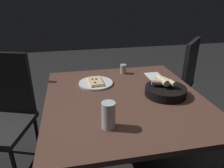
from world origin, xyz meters
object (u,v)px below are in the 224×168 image
(beer_glass, at_px, (108,116))
(bread_basket, at_px, (165,90))
(dining_table, at_px, (124,104))
(chair_spare, at_px, (177,78))
(pepper_shaker, at_px, (123,69))
(pizza_plate, at_px, (96,83))
(chair_near, at_px, (3,109))

(beer_glass, bearing_deg, bread_basket, 123.17)
(dining_table, relative_size, chair_spare, 1.16)
(pepper_shaker, relative_size, chair_spare, 0.08)
(dining_table, bearing_deg, bread_basket, 84.22)
(dining_table, xyz_separation_m, pepper_shaker, (-0.42, 0.10, 0.09))
(pizza_plate, bearing_deg, chair_spare, 113.77)
(pizza_plate, xyz_separation_m, pepper_shaker, (-0.18, 0.25, 0.02))
(beer_glass, height_order, chair_spare, chair_spare)
(dining_table, xyz_separation_m, chair_spare, (-0.63, 0.71, -0.13))
(beer_glass, relative_size, chair_spare, 0.15)
(pizza_plate, xyz_separation_m, chair_spare, (-0.38, 0.87, -0.19))
(dining_table, bearing_deg, beer_glass, -27.87)
(beer_glass, bearing_deg, chair_spare, 136.88)
(pepper_shaker, height_order, chair_near, chair_near)
(pizza_plate, bearing_deg, pepper_shaker, 124.62)
(pepper_shaker, bearing_deg, chair_near, -86.81)
(bread_basket, distance_m, chair_near, 1.24)
(chair_near, distance_m, chair_spare, 1.62)
(dining_table, bearing_deg, pizza_plate, -146.79)
(pizza_plate, relative_size, bread_basket, 0.93)
(beer_glass, xyz_separation_m, pepper_shaker, (-0.73, 0.26, -0.03))
(beer_glass, height_order, chair_near, chair_near)
(bread_basket, xyz_separation_m, chair_near, (-0.39, -1.15, -0.24))
(pizza_plate, relative_size, pepper_shaker, 3.29)
(pepper_shaker, height_order, chair_spare, chair_spare)
(beer_glass, bearing_deg, chair_near, -133.43)
(dining_table, height_order, chair_spare, chair_spare)
(pizza_plate, height_order, chair_spare, chair_spare)
(bread_basket, xyz_separation_m, beer_glass, (0.28, -0.44, 0.03))
(pepper_shaker, bearing_deg, beer_glass, -19.62)
(bread_basket, bearing_deg, pizza_plate, -122.16)
(bread_basket, bearing_deg, chair_near, -108.80)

